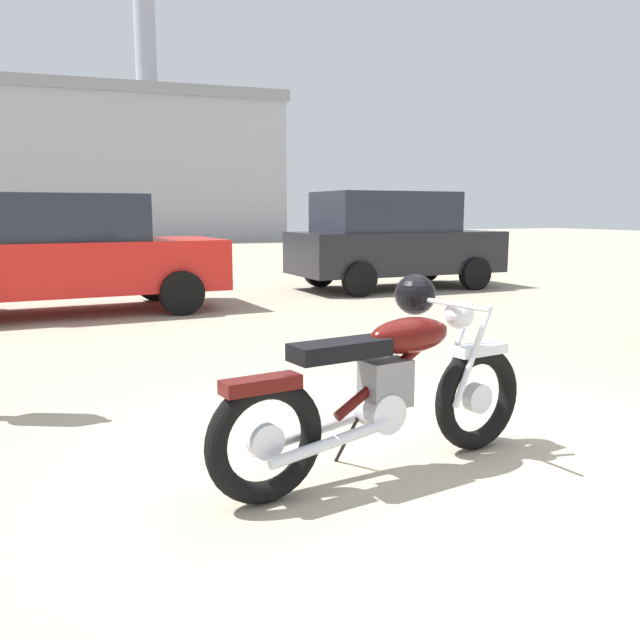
% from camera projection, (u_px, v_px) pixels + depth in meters
% --- Properties ---
extents(ground_plane, '(80.00, 80.00, 0.00)m').
position_uv_depth(ground_plane, '(419.00, 450.00, 4.05)').
color(ground_plane, tan).
extents(vintage_motorcycle, '(2.08, 0.73, 1.07)m').
position_uv_depth(vintage_motorcycle, '(388.00, 385.00, 3.68)').
color(vintage_motorcycle, black).
rests_on(vintage_motorcycle, ground_plane).
extents(white_estate_far, '(4.24, 2.00, 1.67)m').
position_uv_depth(white_estate_far, '(70.00, 254.00, 9.37)').
color(white_estate_far, black).
rests_on(white_estate_far, ground_plane).
extents(blue_hatchback_right, '(3.91, 1.85, 1.78)m').
position_uv_depth(blue_hatchback_right, '(392.00, 239.00, 12.37)').
color(blue_hatchback_right, black).
rests_on(blue_hatchback_right, ground_plane).
extents(industrial_building, '(24.14, 15.42, 15.73)m').
position_uv_depth(industrial_building, '(37.00, 169.00, 34.05)').
color(industrial_building, '#9EA0A8').
rests_on(industrial_building, ground_plane).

